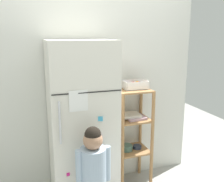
% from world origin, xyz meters
% --- Properties ---
extents(kitchen_wall_back, '(2.38, 0.03, 2.12)m').
position_xyz_m(kitchen_wall_back, '(0.00, 0.33, 1.06)').
color(kitchen_wall_back, silver).
rests_on(kitchen_wall_back, ground).
extents(refrigerator, '(0.61, 0.59, 1.62)m').
position_xyz_m(refrigerator, '(-0.18, 0.02, 0.81)').
color(refrigerator, silver).
rests_on(refrigerator, ground).
extents(child_standing, '(0.30, 0.22, 0.94)m').
position_xyz_m(child_standing, '(-0.18, -0.41, 0.57)').
color(child_standing, '#4A3E6A').
rests_on(child_standing, ground).
extents(pantry_shelf_unit, '(0.38, 0.34, 1.10)m').
position_xyz_m(pantry_shelf_unit, '(0.40, 0.13, 0.65)').
color(pantry_shelf_unit, '#9E7247').
rests_on(pantry_shelf_unit, ground).
extents(fruit_bin, '(0.26, 0.17, 0.09)m').
position_xyz_m(fruit_bin, '(0.45, 0.14, 1.13)').
color(fruit_bin, white).
rests_on(fruit_bin, pantry_shelf_unit).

